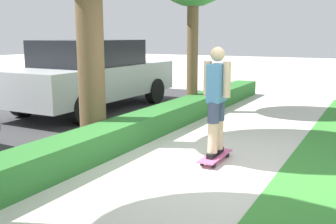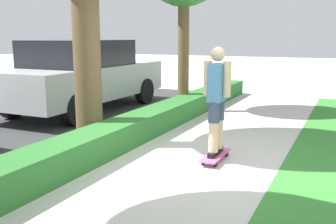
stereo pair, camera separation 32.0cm
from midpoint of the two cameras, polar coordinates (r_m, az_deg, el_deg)
The scene contains 5 objects.
ground_plane at distance 5.59m, azimuth 3.41°, elevation -7.86°, with size 60.00×60.00×0.00m, color beige.
hedge_row at distance 6.27m, azimuth -10.31°, elevation -3.92°, with size 14.39×0.60×0.42m.
skateboard at distance 5.82m, azimuth 5.32°, elevation -6.33°, with size 0.81×0.24×0.10m.
skater_person at distance 5.63m, azimuth 5.47°, elevation 1.95°, with size 0.48×0.40×1.56m.
parked_car_middle at distance 9.82m, azimuth -13.16°, elevation 5.29°, with size 4.80×1.95×1.71m.
Camera 2 is at (-4.99, -1.80, 1.80)m, focal length 42.00 mm.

